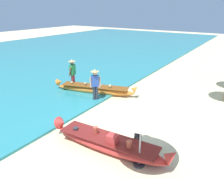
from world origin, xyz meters
name	(u,v)px	position (x,y,z in m)	size (l,w,h in m)	color
ground_plane	(123,132)	(0.00, 0.00, 0.00)	(80.00, 80.00, 0.00)	beige
sea	(43,55)	(-14.34, 8.00, 0.05)	(24.00, 56.00, 0.10)	teal
boat_red_foreground	(108,143)	(0.13, -1.23, 0.25)	(4.53, 1.10, 0.75)	red
boat_orange_midground	(95,89)	(-3.44, 2.65, 0.25)	(4.71, 2.00, 0.72)	orange
person_vendor_hatted	(95,83)	(-2.75, 1.81, 0.99)	(0.53, 0.52, 1.72)	#333842
person_tourist_customer	(139,120)	(0.86, -0.43, 0.98)	(0.46, 0.57, 1.73)	#333842
person_vendor_assistant	(73,72)	(-4.93, 2.50, 1.05)	(0.44, 0.58, 1.81)	#B2383D
patio_umbrella_large	(142,108)	(1.38, -1.36, 1.95)	(2.03, 2.03, 2.17)	#B7B7BC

